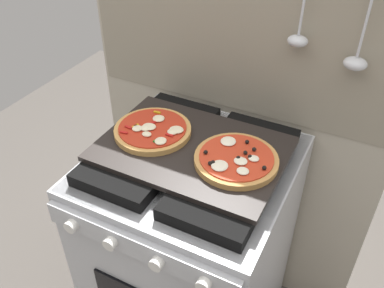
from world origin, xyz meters
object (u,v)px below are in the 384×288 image
stove (192,249)px  pizza_left (153,130)px  baking_tray (192,149)px  pizza_right (236,159)px

stove → pizza_left: (-0.14, 0.01, 0.48)m
baking_tray → pizza_left: size_ratio=2.29×
pizza_right → pizza_left: bearing=176.8°
stove → pizza_left: pizza_left is taller
stove → pizza_right: pizza_right is taller
stove → pizza_right: bearing=-2.9°
stove → baking_tray: bearing=90.0°
baking_tray → pizza_left: bearing=177.2°
baking_tray → pizza_right: (0.14, -0.01, 0.02)m
stove → pizza_right: (0.14, -0.01, 0.48)m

